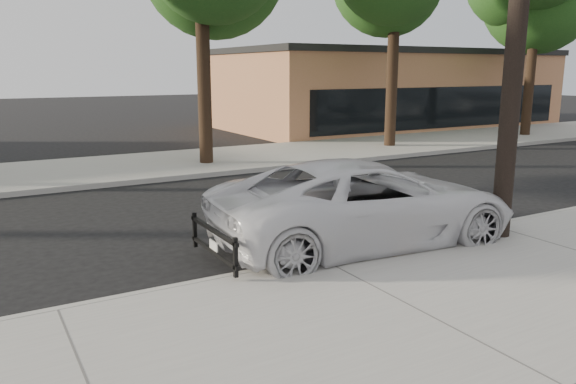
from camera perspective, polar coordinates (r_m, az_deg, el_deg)
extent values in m
plane|color=black|center=(11.00, -2.85, -4.30)|extent=(120.00, 120.00, 0.00)
cube|color=gray|center=(7.63, 12.33, -11.73)|extent=(90.00, 4.40, 0.15)
cube|color=gray|center=(18.78, -14.74, 2.53)|extent=(90.00, 5.00, 0.15)
cube|color=#9E9B93|center=(9.24, 3.13, -7.09)|extent=(90.00, 0.12, 0.16)
cube|color=#AA6E46|center=(32.83, 9.58, 10.19)|extent=(18.00, 10.00, 4.00)
cylinder|color=black|center=(18.49, -8.50, 10.29)|extent=(0.44, 0.44, 4.75)
cylinder|color=black|center=(22.91, 10.48, 10.16)|extent=(0.44, 0.44, 4.40)
cylinder|color=black|center=(28.60, 23.30, 9.98)|extent=(0.44, 0.44, 4.60)
imported|color=white|center=(10.24, 7.82, -1.11)|extent=(5.88, 3.13, 1.57)
cube|color=orange|center=(9.65, 10.84, -5.93)|extent=(0.38, 0.38, 0.02)
cone|color=orange|center=(9.55, 10.92, -4.05)|extent=(0.34, 0.34, 0.68)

